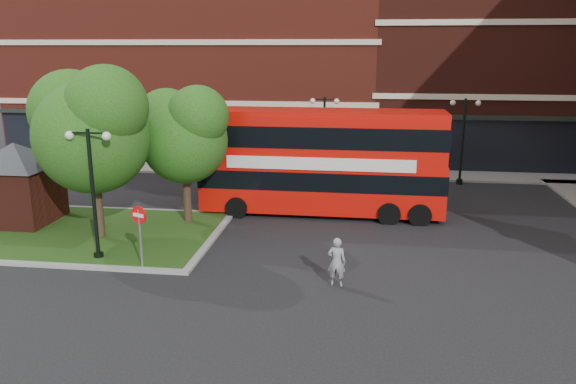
# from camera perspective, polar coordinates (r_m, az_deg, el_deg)

# --- Properties ---
(ground) EXTENTS (120.00, 120.00, 0.00)m
(ground) POSITION_cam_1_polar(r_m,az_deg,el_deg) (20.61, -4.87, -7.85)
(ground) COLOR black
(ground) RESTS_ON ground
(pavement_far) EXTENTS (44.00, 3.00, 0.12)m
(pavement_far) POSITION_cam_1_polar(r_m,az_deg,el_deg) (36.19, 0.67, 2.13)
(pavement_far) COLOR slate
(pavement_far) RESTS_ON ground
(terrace_far_left) EXTENTS (26.00, 12.00, 14.00)m
(terrace_far_left) POSITION_cam_1_polar(r_m,az_deg,el_deg) (44.32, -8.70, 13.30)
(terrace_far_left) COLOR maroon
(terrace_far_left) RESTS_ON ground
(terrace_far_right) EXTENTS (18.00, 12.00, 16.00)m
(terrace_far_right) POSITION_cam_1_polar(r_m,az_deg,el_deg) (43.71, 21.11, 13.82)
(terrace_far_right) COLOR #471911
(terrace_far_right) RESTS_ON ground
(traffic_island) EXTENTS (12.60, 7.60, 0.15)m
(traffic_island) POSITION_cam_1_polar(r_m,az_deg,el_deg) (25.99, -20.95, -3.84)
(traffic_island) COLOR gray
(traffic_island) RESTS_ON ground
(kiosk) EXTENTS (6.51, 6.51, 3.60)m
(kiosk) POSITION_cam_1_polar(r_m,az_deg,el_deg) (27.78, -25.86, 1.61)
(kiosk) COLOR #471911
(kiosk) RESTS_ON traffic_island
(tree_island_west) EXTENTS (5.40, 4.71, 7.21)m
(tree_island_west) POSITION_cam_1_polar(r_m,az_deg,el_deg) (23.96, -19.47, 6.43)
(tree_island_west) COLOR #2D2116
(tree_island_west) RESTS_ON ground
(tree_island_east) EXTENTS (4.46, 3.90, 6.29)m
(tree_island_east) POSITION_cam_1_polar(r_m,az_deg,el_deg) (25.16, -10.64, 6.08)
(tree_island_east) COLOR #2D2116
(tree_island_east) RESTS_ON ground
(lamp_island) EXTENTS (1.72, 0.36, 5.00)m
(lamp_island) POSITION_cam_1_polar(r_m,az_deg,el_deg) (21.73, -19.23, 0.40)
(lamp_island) COLOR black
(lamp_island) RESTS_ON ground
(lamp_far_left) EXTENTS (1.72, 0.36, 5.00)m
(lamp_far_left) POSITION_cam_1_polar(r_m,az_deg,el_deg) (33.54, 3.69, 5.92)
(lamp_far_left) COLOR black
(lamp_far_left) RESTS_ON ground
(lamp_far_right) EXTENTS (1.72, 0.36, 5.00)m
(lamp_far_right) POSITION_cam_1_polar(r_m,az_deg,el_deg) (33.97, 17.34, 5.40)
(lamp_far_right) COLOR black
(lamp_far_right) RESTS_ON ground
(bus) EXTENTS (11.47, 2.75, 4.37)m
(bus) POSITION_cam_1_polar(r_m,az_deg,el_deg) (26.64, 3.46, 3.77)
(bus) COLOR red
(bus) RESTS_ON ground
(woman) EXTENTS (0.66, 0.48, 1.70)m
(woman) POSITION_cam_1_polar(r_m,az_deg,el_deg) (19.00, 4.97, -7.08)
(woman) COLOR gray
(woman) RESTS_ON ground
(car_silver) EXTENTS (4.55, 2.04, 1.52)m
(car_silver) POSITION_cam_1_polar(r_m,az_deg,el_deg) (35.99, -3.81, 3.17)
(car_silver) COLOR #9D9FA4
(car_silver) RESTS_ON ground
(car_white) EXTENTS (4.89, 2.09, 1.57)m
(car_white) POSITION_cam_1_polar(r_m,az_deg,el_deg) (33.84, 8.56, 2.35)
(car_white) COLOR white
(car_white) RESTS_ON ground
(no_entry_sign) EXTENTS (0.64, 0.30, 2.41)m
(no_entry_sign) POSITION_cam_1_polar(r_m,az_deg,el_deg) (20.59, -14.85, -3.23)
(no_entry_sign) COLOR slate
(no_entry_sign) RESTS_ON ground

